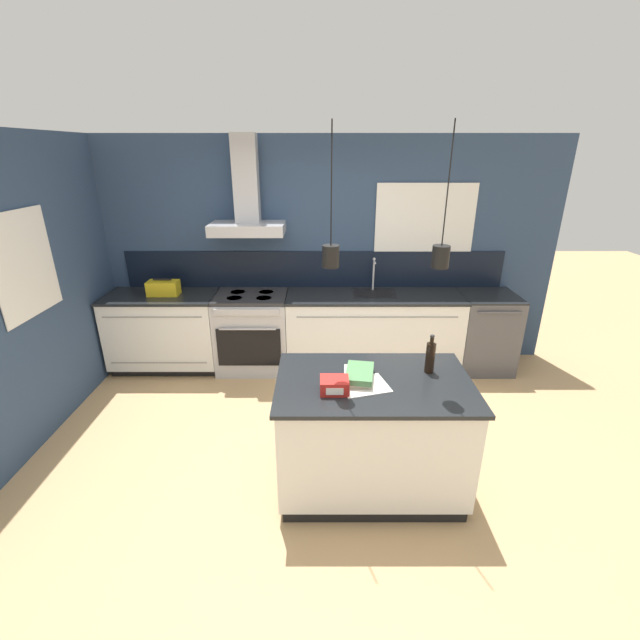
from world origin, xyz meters
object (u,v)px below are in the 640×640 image
dishwasher (484,332)px  book_stack (359,375)px  yellow_toolbox (163,288)px  oven_range (253,332)px  bottle_on_island (430,357)px  red_supply_box (334,385)px

dishwasher → book_stack: bearing=-130.7°
book_stack → yellow_toolbox: bearing=136.8°
oven_range → yellow_toolbox: size_ratio=2.68×
bottle_on_island → book_stack: bearing=-168.2°
oven_range → yellow_toolbox: bearing=179.7°
bottle_on_island → oven_range: bearing=131.5°
book_stack → yellow_toolbox: (-2.04, 1.91, 0.04)m
dishwasher → bottle_on_island: bottle_on_island is taller
book_stack → bottle_on_island: bearing=11.8°
red_supply_box → book_stack: bearing=43.1°
red_supply_box → dishwasher: bearing=48.7°
oven_range → yellow_toolbox: (-0.98, 0.00, 0.54)m
red_supply_box → oven_range: bearing=113.0°
bottle_on_island → red_supply_box: bearing=-158.5°
bottle_on_island → dishwasher: bearing=58.1°
bottle_on_island → book_stack: size_ratio=0.88×
bottle_on_island → yellow_toolbox: size_ratio=0.87×
book_stack → red_supply_box: red_supply_box is taller
yellow_toolbox → dishwasher: bearing=-0.0°
book_stack → yellow_toolbox: yellow_toolbox is taller
red_supply_box → yellow_toolbox: size_ratio=0.57×
yellow_toolbox → red_supply_box: bearing=-48.2°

